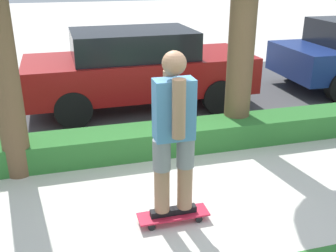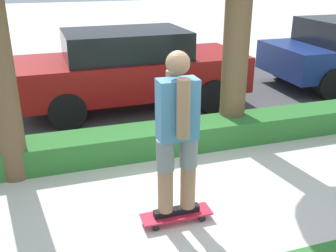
{
  "view_description": "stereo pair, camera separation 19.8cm",
  "coord_description": "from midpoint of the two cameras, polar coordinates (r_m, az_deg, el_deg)",
  "views": [
    {
      "loc": [
        -1.27,
        -3.67,
        2.62
      ],
      "look_at": [
        -0.1,
        0.6,
        0.82
      ],
      "focal_mm": 42.0,
      "sensor_mm": 36.0,
      "label": 1
    },
    {
      "loc": [
        -1.46,
        -3.61,
        2.62
      ],
      "look_at": [
        -0.1,
        0.6,
        0.82
      ],
      "focal_mm": 42.0,
      "sensor_mm": 36.0,
      "label": 2
    }
  ],
  "objects": [
    {
      "name": "ground_plane",
      "position": [
        4.69,
        2.27,
        -11.84
      ],
      "size": [
        60.0,
        60.0,
        0.0
      ],
      "primitive_type": "plane",
      "color": "beige"
    },
    {
      "name": "street_asphalt",
      "position": [
        8.38,
        -7.59,
        3.74
      ],
      "size": [
        18.1,
        5.0,
        0.01
      ],
      "color": "#474749",
      "rests_on": "ground_plane"
    },
    {
      "name": "hedge_row",
      "position": [
        5.93,
        -2.98,
        -2.01
      ],
      "size": [
        18.1,
        0.6,
        0.39
      ],
      "color": "#2D702D",
      "rests_on": "ground_plane"
    },
    {
      "name": "skateboard",
      "position": [
        4.44,
        -0.07,
        -12.79
      ],
      "size": [
        0.78,
        0.24,
        0.1
      ],
      "color": "red",
      "rests_on": "ground_plane"
    },
    {
      "name": "skater_person",
      "position": [
        3.96,
        -0.08,
        -1.07
      ],
      "size": [
        0.51,
        0.46,
        1.8
      ],
      "color": "black",
      "rests_on": "skateboard"
    },
    {
      "name": "parked_car_middle",
      "position": [
        7.75,
        -6.08,
        8.4
      ],
      "size": [
        4.39,
        1.79,
        1.52
      ],
      "rotation": [
        0.0,
        0.0,
        0.01
      ],
      "color": "maroon",
      "rests_on": "ground_plane"
    }
  ]
}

